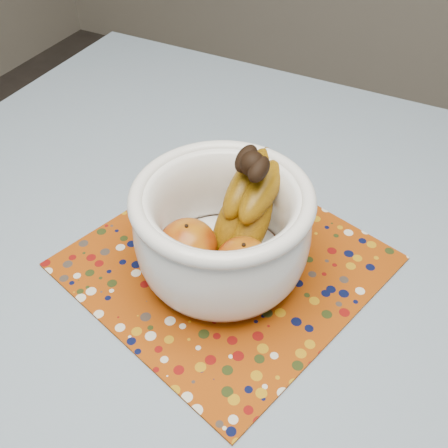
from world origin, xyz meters
The scene contains 4 objects.
table centered at (0.00, 0.00, 0.67)m, with size 1.20×1.20×0.75m.
tablecloth centered at (0.00, 0.00, 0.76)m, with size 1.32×1.32×0.01m, color slate.
placemat centered at (-0.04, 0.08, 0.76)m, with size 0.38×0.38×0.00m, color #8D3707.
fruit_bowl centered at (-0.04, 0.07, 0.85)m, with size 0.23×0.24×0.18m.
Camera 1 is at (0.19, -0.37, 1.32)m, focal length 42.00 mm.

